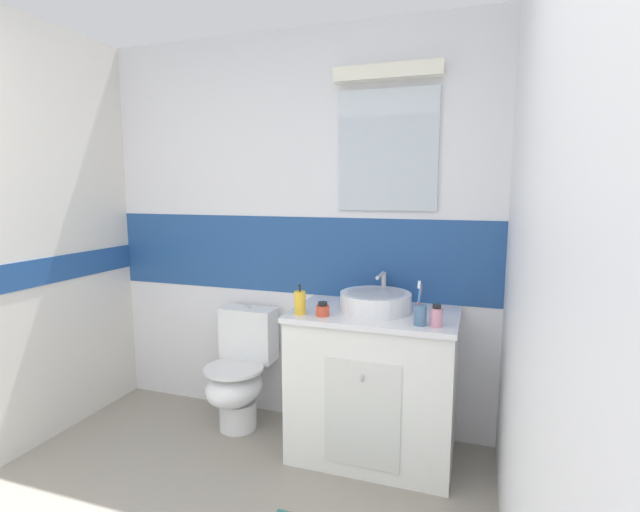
{
  "coord_description": "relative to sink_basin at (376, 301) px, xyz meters",
  "views": [
    {
      "loc": [
        1.15,
        -0.4,
        1.53
      ],
      "look_at": [
        0.33,
        2.0,
        1.16
      ],
      "focal_mm": 26.35,
      "sensor_mm": 36.0,
      "label": 1
    }
  ],
  "objects": [
    {
      "name": "toothbrush_cup",
      "position": [
        0.27,
        -0.21,
        0.01
      ],
      "size": [
        0.06,
        0.06,
        0.22
      ],
      "color": "#4C7299",
      "rests_on": "vanity_cabinet"
    },
    {
      "name": "toilet",
      "position": [
        -0.88,
        0.03,
        -0.55
      ],
      "size": [
        0.37,
        0.5,
        0.77
      ],
      "color": "white",
      "rests_on": "ground_plane"
    },
    {
      "name": "hair_gel_jar",
      "position": [
        -0.25,
        -0.2,
        -0.02
      ],
      "size": [
        0.07,
        0.07,
        0.08
      ],
      "color": "#D84C33",
      "rests_on": "vanity_cabinet"
    },
    {
      "name": "lotion_bottle_short",
      "position": [
        0.35,
        -0.2,
        -0.0
      ],
      "size": [
        0.06,
        0.06,
        0.11
      ],
      "color": "pink",
      "rests_on": "vanity_cabinet"
    },
    {
      "name": "wall_right_plain",
      "position": [
        0.73,
        -0.93,
        0.34
      ],
      "size": [
        0.1,
        3.48,
        2.5
      ],
      "primitive_type": "cube",
      "color": "white",
      "rests_on": "ground_plane"
    },
    {
      "name": "vanity_cabinet",
      "position": [
        0.0,
        -0.01,
        -0.48
      ],
      "size": [
        0.92,
        0.59,
        0.85
      ],
      "color": "white",
      "rests_on": "ground_plane"
    },
    {
      "name": "wall_back_tiled",
      "position": [
        -0.61,
        0.32,
        0.36
      ],
      "size": [
        3.2,
        0.2,
        2.5
      ],
      "color": "white",
      "rests_on": "ground_plane"
    },
    {
      "name": "sink_basin",
      "position": [
        0.0,
        0.0,
        0.0
      ],
      "size": [
        0.4,
        0.44,
        0.19
      ],
      "color": "white",
      "rests_on": "vanity_cabinet"
    },
    {
      "name": "soap_dispenser",
      "position": [
        -0.38,
        -0.21,
        0.01
      ],
      "size": [
        0.06,
        0.06,
        0.17
      ],
      "color": "yellow",
      "rests_on": "vanity_cabinet"
    }
  ]
}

